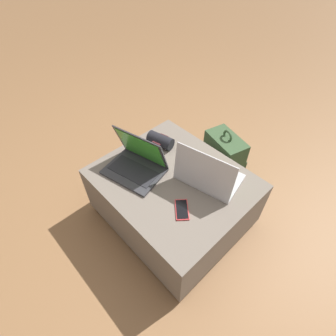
# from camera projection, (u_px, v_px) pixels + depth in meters

# --- Properties ---
(ground_plane) EXTENTS (14.00, 14.00, 0.00)m
(ground_plane) POSITION_uv_depth(u_px,v_px,m) (173.00, 216.00, 1.86)
(ground_plane) COLOR olive
(ottoman) EXTENTS (0.90, 0.77, 0.41)m
(ottoman) POSITION_uv_depth(u_px,v_px,m) (173.00, 198.00, 1.72)
(ottoman) COLOR #3D3832
(ottoman) RESTS_ON ground_plane
(laptop_near) EXTENTS (0.39, 0.33, 0.26)m
(laptop_near) POSITION_uv_depth(u_px,v_px,m) (136.00, 163.00, 1.58)
(laptop_near) COLOR #333338
(laptop_near) RESTS_ON ottoman
(laptop_far) EXTENTS (0.40, 0.32, 0.26)m
(laptop_far) POSITION_uv_depth(u_px,v_px,m) (208.00, 175.00, 1.51)
(laptop_far) COLOR #B7B7BC
(laptop_far) RESTS_ON ottoman
(cell_phone) EXTENTS (0.15, 0.14, 0.01)m
(cell_phone) POSITION_uv_depth(u_px,v_px,m) (182.00, 210.00, 1.41)
(cell_phone) COLOR red
(cell_phone) RESTS_ON ottoman
(backpack) EXTENTS (0.33, 0.28, 0.48)m
(backpack) POSITION_uv_depth(u_px,v_px,m) (224.00, 160.00, 1.97)
(backpack) COLOR #385133
(backpack) RESTS_ON ground_plane
(wrist_brace) EXTENTS (0.19, 0.12, 0.08)m
(wrist_brace) POSITION_uv_depth(u_px,v_px,m) (160.00, 140.00, 1.74)
(wrist_brace) COLOR black
(wrist_brace) RESTS_ON ottoman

